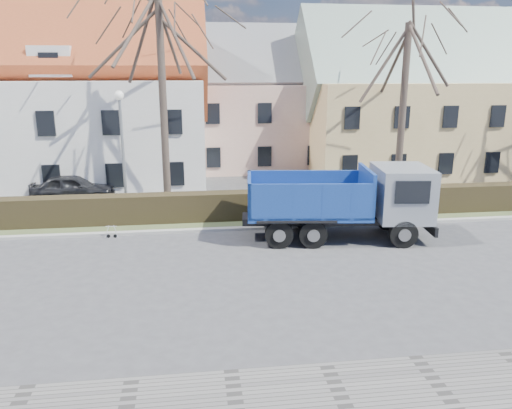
{
  "coord_description": "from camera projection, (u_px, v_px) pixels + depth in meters",
  "views": [
    {
      "loc": [
        -0.73,
        -16.06,
        6.71
      ],
      "look_at": [
        1.73,
        2.84,
        1.6
      ],
      "focal_mm": 35.0,
      "sensor_mm": 36.0,
      "label": 1
    }
  ],
  "objects": [
    {
      "name": "ground",
      "position": [
        217.0,
        272.0,
        17.21
      ],
      "size": [
        120.0,
        120.0,
        0.0
      ],
      "primitive_type": "plane",
      "color": "#424244"
    },
    {
      "name": "curb_far",
      "position": [
        211.0,
        230.0,
        21.6
      ],
      "size": [
        80.0,
        0.3,
        0.12
      ],
      "primitive_type": "cube",
      "color": "#A19F99",
      "rests_on": "ground"
    },
    {
      "name": "grass_strip",
      "position": [
        210.0,
        219.0,
        23.14
      ],
      "size": [
        80.0,
        3.0,
        0.1
      ],
      "primitive_type": "cube",
      "color": "#46542F",
      "rests_on": "ground"
    },
    {
      "name": "hedge",
      "position": [
        210.0,
        208.0,
        22.79
      ],
      "size": [
        60.0,
        0.9,
        1.3
      ],
      "primitive_type": "cube",
      "color": "black",
      "rests_on": "ground"
    },
    {
      "name": "building_pink",
      "position": [
        257.0,
        110.0,
        35.83
      ],
      "size": [
        10.8,
        8.8,
        8.0
      ],
      "primitive_type": null,
      "color": "#D5A897",
      "rests_on": "ground"
    },
    {
      "name": "building_yellow",
      "position": [
        434.0,
        108.0,
        34.39
      ],
      "size": [
        18.8,
        10.8,
        8.5
      ],
      "primitive_type": null,
      "color": "#D6B575",
      "rests_on": "ground"
    },
    {
      "name": "tree_1",
      "position": [
        162.0,
        79.0,
        23.47
      ],
      "size": [
        9.2,
        9.2,
        12.65
      ],
      "primitive_type": null,
      "color": "#3F332B",
      "rests_on": "ground"
    },
    {
      "name": "tree_2",
      "position": [
        404.0,
        96.0,
        25.18
      ],
      "size": [
        8.0,
        8.0,
        11.0
      ],
      "primitive_type": null,
      "color": "#3F332B",
      "rests_on": "ground"
    },
    {
      "name": "dump_truck",
      "position": [
        332.0,
        202.0,
        20.32
      ],
      "size": [
        8.02,
        3.75,
        3.1
      ],
      "primitive_type": null,
      "rotation": [
        0.0,
        0.0,
        -0.12
      ],
      "color": "navy",
      "rests_on": "ground"
    },
    {
      "name": "streetlight",
      "position": [
        123.0,
        156.0,
        22.67
      ],
      "size": [
        0.47,
        0.47,
        5.95
      ],
      "primitive_type": null,
      "color": "gray",
      "rests_on": "ground"
    },
    {
      "name": "cart_frame",
      "position": [
        107.0,
        231.0,
        20.66
      ],
      "size": [
        0.66,
        0.4,
        0.58
      ],
      "primitive_type": null,
      "rotation": [
        0.0,
        0.0,
        -0.06
      ],
      "color": "silver",
      "rests_on": "ground"
    },
    {
      "name": "parked_car_a",
      "position": [
        73.0,
        188.0,
        26.41
      ],
      "size": [
        4.31,
        1.78,
        1.46
      ],
      "primitive_type": "imported",
      "rotation": [
        0.0,
        0.0,
        1.56
      ],
      "color": "black",
      "rests_on": "ground"
    }
  ]
}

